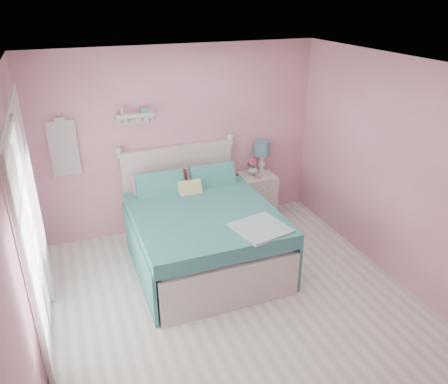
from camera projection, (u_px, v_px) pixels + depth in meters
floor at (242, 314)px, 4.78m from camera, size 4.50×4.50×0.00m
room_shell at (245, 182)px, 4.11m from camera, size 4.50×4.50×4.50m
bed at (201, 232)px, 5.57m from camera, size 1.69×2.15×1.24m
nightstand at (257, 196)px, 6.66m from camera, size 0.49×0.49×0.71m
table_lamp at (262, 151)px, 6.51m from camera, size 0.24×0.24×0.47m
vase at (252, 170)px, 6.49m from camera, size 0.17×0.17×0.16m
teacup at (258, 175)px, 6.40m from camera, size 0.12×0.12×0.08m
roses at (253, 162)px, 6.43m from camera, size 0.14×0.11×0.12m
wall_shelf at (134, 116)px, 5.69m from camera, size 0.50×0.15×0.25m
hanging_dress at (64, 149)px, 5.53m from camera, size 0.34×0.03×0.72m
french_door at (31, 247)px, 4.02m from camera, size 0.04×1.32×2.16m
curtain_near at (34, 282)px, 3.36m from camera, size 0.04×0.40×2.32m
curtain_far at (35, 203)px, 4.62m from camera, size 0.04×0.40×2.32m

